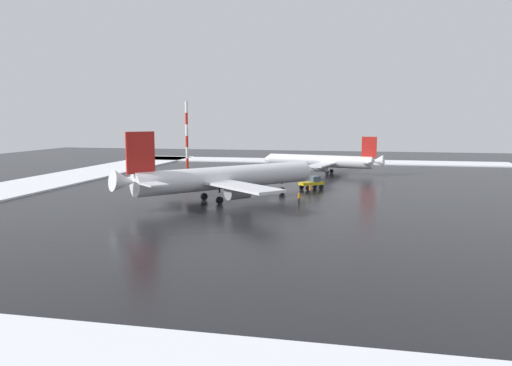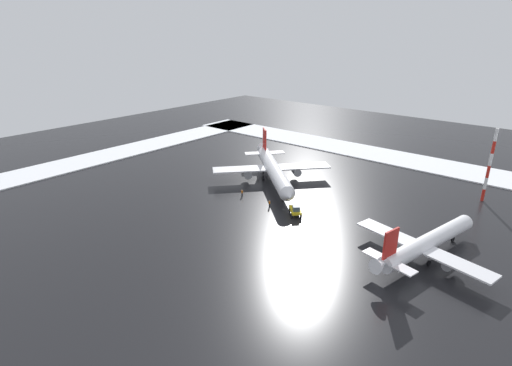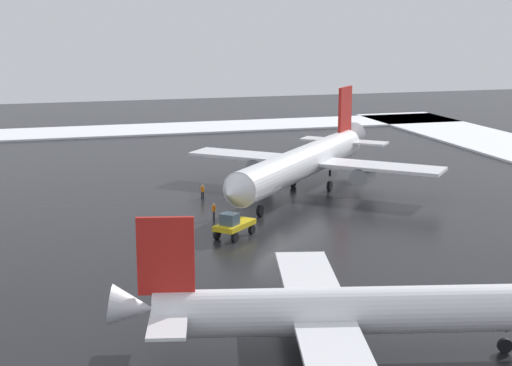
# 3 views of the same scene
# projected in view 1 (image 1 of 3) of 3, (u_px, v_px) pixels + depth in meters

# --- Properties ---
(ground_plane) EXTENTS (240.00, 240.00, 0.00)m
(ground_plane) POSITION_uv_depth(u_px,v_px,m) (277.00, 193.00, 90.11)
(ground_plane) COLOR black
(snow_bank_far) EXTENTS (152.00, 16.00, 0.33)m
(snow_bank_far) POSITION_uv_depth(u_px,v_px,m) (32.00, 185.00, 100.39)
(snow_bank_far) COLOR white
(snow_bank_far) RESTS_ON ground_plane
(snow_bank_left) EXTENTS (14.00, 116.00, 0.33)m
(snow_bank_left) POSITION_uv_depth(u_px,v_px,m) (313.00, 161.00, 155.08)
(snow_bank_left) COLOR white
(snow_bank_left) RESTS_ON ground_plane
(airplane_parked_starboard) EXTENTS (31.48, 29.57, 11.52)m
(airplane_parked_starboard) POSITION_uv_depth(u_px,v_px,m) (224.00, 178.00, 81.25)
(airplane_parked_starboard) COLOR white
(airplane_parked_starboard) RESTS_ON ground_plane
(airplane_foreground_jet) EXTENTS (25.59, 30.54, 9.15)m
(airplane_foreground_jet) POSITION_uv_depth(u_px,v_px,m) (322.00, 161.00, 121.71)
(airplane_foreground_jet) COLOR white
(airplane_foreground_jet) RESTS_ON ground_plane
(pushback_tug) EXTENTS (4.80, 4.82, 2.50)m
(pushback_tug) POSITION_uv_depth(u_px,v_px,m) (312.00, 183.00, 94.68)
(pushback_tug) COLOR gold
(pushback_tug) RESTS_ON ground_plane
(ground_crew_beside_wing) EXTENTS (0.36, 0.36, 1.71)m
(ground_crew_beside_wing) POSITION_uv_depth(u_px,v_px,m) (299.00, 197.00, 78.94)
(ground_crew_beside_wing) COLOR black
(ground_crew_beside_wing) RESTS_ON ground_plane
(ground_crew_mid_apron) EXTENTS (0.36, 0.36, 1.71)m
(ground_crew_mid_apron) POSITION_uv_depth(u_px,v_px,m) (310.00, 189.00, 87.74)
(ground_crew_mid_apron) COLOR black
(ground_crew_mid_apron) RESTS_ON ground_plane
(antenna_mast) EXTENTS (0.70, 0.70, 17.77)m
(antenna_mast) POSITION_uv_depth(u_px,v_px,m) (187.00, 136.00, 130.04)
(antenna_mast) COLOR red
(antenna_mast) RESTS_ON ground_plane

